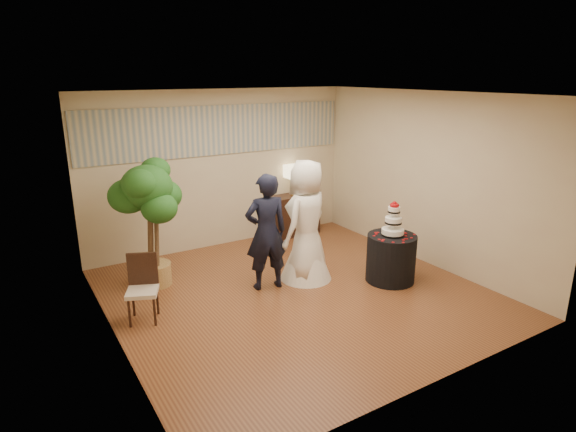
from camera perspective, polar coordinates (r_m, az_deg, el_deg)
floor at (r=7.05m, az=1.03°, el=-9.13°), size 5.00×5.00×0.00m
ceiling at (r=6.35m, az=1.16°, el=14.25°), size 5.00×5.00×0.00m
wall_back at (r=8.72m, az=-7.86°, el=5.49°), size 5.00×0.06×2.80m
wall_front at (r=4.76m, az=17.64°, el=-4.69°), size 5.00×0.06×2.80m
wall_left at (r=5.67m, az=-20.71°, el=-1.56°), size 0.06×5.00×2.80m
wall_right at (r=8.15m, az=16.09°, el=4.21°), size 0.06×5.00×2.80m
mural_border at (r=8.59m, az=-7.99°, el=10.05°), size 4.90×0.02×0.85m
groom at (r=6.93m, az=-2.58°, el=-1.92°), size 0.69×0.52×1.72m
bride at (r=7.22m, az=2.19°, el=-0.59°), size 1.16×1.10×1.85m
cake_table at (r=7.48m, az=12.10°, el=-4.90°), size 0.83×0.83×0.73m
wedding_cake at (r=7.28m, az=12.40°, el=-0.29°), size 0.34×0.34×0.53m
console at (r=9.40m, az=0.75°, el=0.16°), size 0.96×0.44×0.79m
table_lamp at (r=9.22m, az=0.76°, el=4.26°), size 0.32×0.32×0.58m
ficus_tree at (r=7.26m, az=-16.07°, el=-0.86°), size 1.29×1.29×1.92m
side_chair at (r=6.42m, az=-16.90°, el=-8.35°), size 0.53×0.54×0.86m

